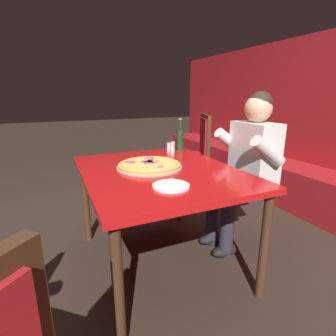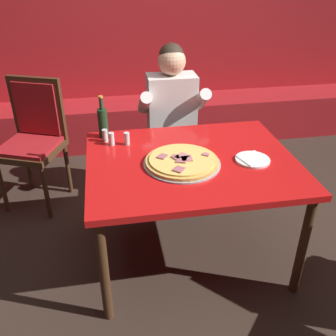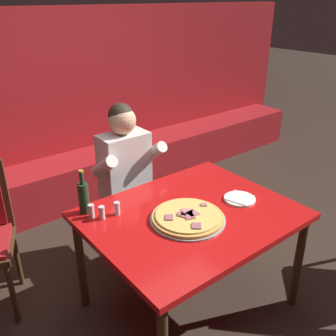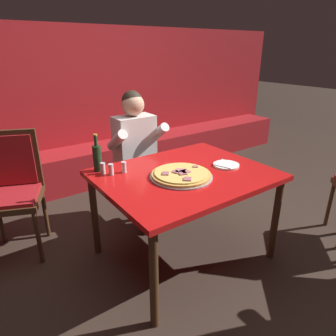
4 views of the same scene
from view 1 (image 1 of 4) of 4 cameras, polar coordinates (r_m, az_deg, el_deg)
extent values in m
plane|color=#33261E|center=(2.14, -1.73, -19.94)|extent=(24.00, 24.00, 0.00)
cube|color=#A3191E|center=(3.16, 31.35, -5.50)|extent=(6.46, 0.48, 0.46)
cylinder|color=#422816|center=(2.37, -17.47, -7.18)|extent=(0.06, 0.06, 0.71)
cylinder|color=#422816|center=(1.39, -10.77, -24.83)|extent=(0.06, 0.06, 0.71)
cylinder|color=#422816|center=(2.61, 2.49, -4.32)|extent=(0.06, 0.06, 0.71)
cylinder|color=#422816|center=(1.76, 20.21, -15.88)|extent=(0.06, 0.06, 0.71)
cube|color=red|center=(1.82, -1.92, -0.89)|extent=(1.27, 1.02, 0.04)
cylinder|color=#9E9EA3|center=(1.86, -4.05, 0.25)|extent=(0.46, 0.46, 0.01)
cylinder|color=gold|center=(1.85, -4.06, 0.66)|extent=(0.44, 0.44, 0.02)
cylinder|color=#E5BC5B|center=(1.85, -4.07, 1.08)|extent=(0.39, 0.39, 0.01)
cube|color=#A85B66|center=(1.89, -3.74, 1.68)|extent=(0.05, 0.05, 0.01)
cube|color=#A85B66|center=(1.85, -8.30, 1.25)|extent=(0.08, 0.08, 0.01)
cube|color=#C6757A|center=(1.84, -3.31, 1.34)|extent=(0.09, 0.09, 0.01)
cube|color=#B76670|center=(1.72, -1.73, 0.27)|extent=(0.05, 0.05, 0.01)
cube|color=#A85B66|center=(1.85, -4.92, 1.33)|extent=(0.08, 0.08, 0.01)
cube|color=#C6757A|center=(1.88, -4.30, 1.59)|extent=(0.05, 0.04, 0.01)
cube|color=#A85B66|center=(1.96, -4.14, 2.21)|extent=(0.07, 0.08, 0.01)
cube|color=#B76670|center=(1.82, -4.21, 1.13)|extent=(0.06, 0.06, 0.01)
cylinder|color=white|center=(1.46, 0.65, -3.94)|extent=(0.21, 0.21, 0.01)
cube|color=white|center=(1.46, 0.65, -3.57)|extent=(0.19, 0.19, 0.01)
cylinder|color=#19381E|center=(2.42, 2.61, 6.22)|extent=(0.07, 0.07, 0.20)
cylinder|color=#19381E|center=(2.40, 2.65, 9.52)|extent=(0.03, 0.03, 0.08)
cylinder|color=#B29933|center=(2.40, 2.66, 10.61)|extent=(0.03, 0.03, 0.01)
cylinder|color=silver|center=(2.39, 1.06, 4.57)|extent=(0.04, 0.04, 0.07)
cylinder|color=#B23323|center=(2.40, 1.05, 4.23)|extent=(0.03, 0.03, 0.04)
cylinder|color=silver|center=(2.39, 1.06, 5.58)|extent=(0.04, 0.04, 0.01)
cylinder|color=silver|center=(2.24, 0.90, 3.80)|extent=(0.04, 0.04, 0.07)
cylinder|color=silver|center=(2.24, 0.90, 3.44)|extent=(0.03, 0.03, 0.04)
cylinder|color=silver|center=(2.23, 0.90, 4.88)|extent=(0.04, 0.04, 0.01)
cylinder|color=silver|center=(2.33, 0.18, 4.28)|extent=(0.04, 0.04, 0.07)
cylinder|color=#28231E|center=(2.34, 0.18, 3.94)|extent=(0.03, 0.03, 0.04)
cylinder|color=silver|center=(2.33, 0.18, 5.32)|extent=(0.04, 0.04, 0.01)
ellipsoid|color=black|center=(2.38, 9.44, -14.87)|extent=(0.11, 0.24, 0.09)
ellipsoid|color=black|center=(2.25, 12.37, -17.12)|extent=(0.11, 0.24, 0.09)
cylinder|color=#282833|center=(2.29, 9.65, -10.89)|extent=(0.11, 0.11, 0.43)
cylinder|color=#282833|center=(2.15, 12.66, -12.97)|extent=(0.11, 0.11, 0.43)
cube|color=#282833|center=(2.17, 13.67, -4.70)|extent=(0.34, 0.40, 0.12)
cube|color=silver|center=(2.22, 18.23, 2.70)|extent=(0.38, 0.22, 0.52)
cylinder|color=silver|center=(2.32, 13.28, 5.63)|extent=(0.09, 0.30, 0.25)
cylinder|color=silver|center=(1.99, 20.92, 3.40)|extent=(0.09, 0.30, 0.25)
sphere|color=#D6A884|center=(2.17, 19.06, 12.14)|extent=(0.21, 0.21, 0.21)
sphere|color=#2D2319|center=(2.18, 19.44, 13.04)|extent=(0.19, 0.19, 0.19)
cylinder|color=#422816|center=(3.43, 0.82, -1.50)|extent=(0.04, 0.04, 0.47)
cylinder|color=#422816|center=(3.07, 1.15, -3.60)|extent=(0.04, 0.04, 0.47)
cylinder|color=#422816|center=(3.47, 7.10, -1.42)|extent=(0.04, 0.04, 0.47)
cylinder|color=#422816|center=(3.11, 8.17, -3.49)|extent=(0.04, 0.04, 0.47)
cube|color=#422816|center=(3.19, 4.41, 1.97)|extent=(0.57, 0.57, 0.05)
cube|color=#A3191E|center=(3.18, 4.42, 2.67)|extent=(0.53, 0.53, 0.03)
cube|color=#422816|center=(3.17, 8.14, 6.86)|extent=(0.42, 0.20, 0.50)
cube|color=#A3191E|center=(3.16, 7.69, 6.87)|extent=(0.34, 0.16, 0.42)
camera|label=2|loc=(2.54, -60.18, 22.05)|focal=40.00mm
camera|label=3|loc=(3.17, -43.46, 25.40)|focal=40.00mm
camera|label=4|loc=(3.11, -45.20, 18.46)|focal=32.00mm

